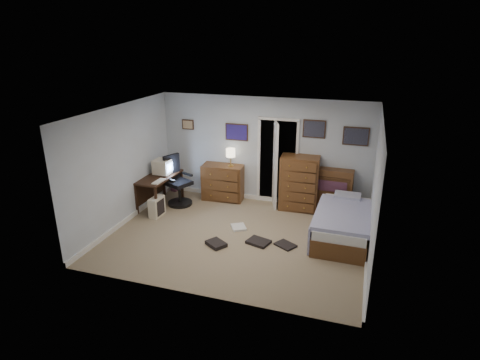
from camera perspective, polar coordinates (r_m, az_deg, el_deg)
name	(u,v)px	position (r m, az deg, el deg)	size (l,w,h in m)	color
floor	(237,237)	(8.10, -0.43, -8.12)	(5.00, 4.00, 0.02)	gray
computer_desk	(156,183)	(9.53, -11.81, -0.35)	(0.64, 1.30, 0.73)	black
crt_monitor	(163,167)	(9.49, -10.95, 1.85)	(0.40, 0.37, 0.35)	beige
keyboard	(159,181)	(9.05, -11.49, -0.20)	(0.15, 0.39, 0.02)	beige
pc_tower	(157,207)	(9.08, -11.74, -3.74)	(0.22, 0.42, 0.44)	beige
office_chair	(177,186)	(9.55, -8.89, -0.80)	(0.76, 0.76, 1.18)	black
media_stack	(174,178)	(10.40, -9.36, 0.30)	(0.14, 0.14, 0.71)	maroon
low_dresser	(223,182)	(9.73, -2.42, -0.31)	(0.98, 0.49, 0.87)	brown
table_lamp	(231,153)	(9.44, -1.34, 3.81)	(0.23, 0.23, 0.42)	gold
doorway	(280,159)	(9.67, 5.72, 3.02)	(0.96, 1.12, 2.05)	black
tall_dresser	(299,183)	(9.21, 8.41, -0.44)	(0.86, 0.50, 1.26)	brown
headboard_bookcase	(327,189)	(9.28, 12.28, -1.19)	(1.12, 0.35, 1.00)	brown
bed	(342,223)	(8.19, 14.34, -6.00)	(1.09, 1.98, 0.64)	brown
wall_posters	(288,132)	(9.16, 6.85, 6.84)	(4.38, 0.04, 0.60)	#331E11
floor_clutter	(245,240)	(7.91, 0.76, -8.55)	(1.73, 1.25, 0.07)	black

